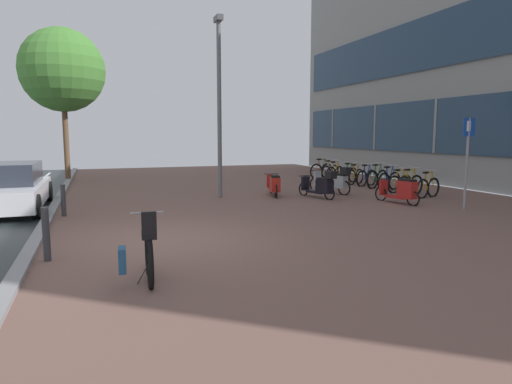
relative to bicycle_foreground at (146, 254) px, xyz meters
name	(u,v)px	position (x,y,z in m)	size (l,w,h in m)	color
ground	(233,236)	(2.02, 2.43, -0.42)	(21.00, 40.00, 0.13)	#21282B
bicycle_foreground	(146,254)	(0.00, 0.00, 0.00)	(0.70, 1.37, 1.10)	black
bicycle_rack_00	(428,188)	(9.75, 5.53, -0.06)	(1.27, 0.50, 0.95)	black
bicycle_rack_01	(410,185)	(9.60, 6.25, -0.04)	(1.38, 0.49, 1.00)	black
bicycle_rack_02	(400,183)	(9.73, 6.97, -0.07)	(1.27, 0.48, 0.92)	black
bicycle_rack_03	(389,181)	(9.79, 7.68, -0.05)	(1.30, 0.50, 0.98)	black
bicycle_rack_04	(377,179)	(9.77, 8.40, -0.04)	(1.32, 0.58, 1.02)	black
bicycle_rack_05	(366,178)	(9.75, 9.12, -0.06)	(1.25, 0.55, 0.96)	black
bicycle_rack_06	(355,176)	(9.68, 9.83, -0.06)	(1.19, 0.68, 0.93)	black
bicycle_rack_07	(349,175)	(9.81, 10.55, -0.06)	(1.18, 0.59, 0.93)	black
bicycle_rack_08	(335,173)	(9.53, 11.27, -0.05)	(1.23, 0.59, 0.97)	black
bicycle_rack_09	(330,172)	(9.67, 11.99, -0.05)	(1.26, 0.66, 0.98)	black
bicycle_rack_10	(322,171)	(9.60, 12.70, -0.04)	(1.38, 0.48, 1.02)	black
scooter_near	(321,185)	(6.32, 6.58, 0.03)	(0.75, 1.71, 0.95)	black
scooter_mid	(335,181)	(7.30, 7.42, 0.05)	(0.90, 1.77, 0.99)	black
scooter_far	(274,185)	(5.06, 7.60, 0.00)	(0.73, 1.77, 0.76)	black
scooter_extra	(402,191)	(8.05, 4.70, 0.01)	(0.67, 1.69, 0.80)	black
parked_car_near	(9,188)	(-2.92, 7.46, 0.22)	(1.89, 4.29, 1.31)	silver
parking_sign	(467,153)	(9.08, 3.28, 1.18)	(0.40, 0.07, 2.54)	gray
lamp_post	(219,99)	(3.28, 8.02, 2.86)	(0.20, 0.52, 5.86)	slate
street_tree	(62,70)	(-1.84, 15.69, 4.52)	(3.68, 3.68, 6.77)	brown
bollard_near	(46,234)	(-1.45, 1.60, 0.06)	(0.12, 0.12, 0.91)	#38383D
bollard_far	(63,200)	(-1.45, 5.97, 0.02)	(0.12, 0.12, 0.82)	#38383D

